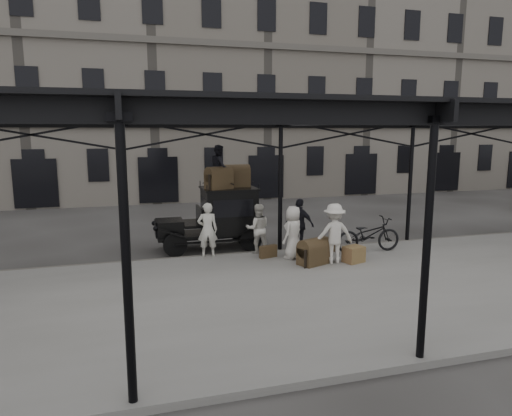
{
  "coord_description": "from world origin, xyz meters",
  "views": [
    {
      "loc": [
        -4.94,
        -12.35,
        4.17
      ],
      "look_at": [
        -0.96,
        1.6,
        1.7
      ],
      "focal_mm": 32.0,
      "sensor_mm": 36.0,
      "label": 1
    }
  ],
  "objects_px": {
    "porter_left": "(208,230)",
    "steamer_trunk_roof_near": "(219,180)",
    "steamer_trunk_platform": "(313,253)",
    "porter_official": "(300,224)",
    "bicycle": "(368,235)",
    "taxi": "(220,215)"
  },
  "relations": [
    {
      "from": "porter_left",
      "to": "steamer_trunk_roof_near",
      "type": "height_order",
      "value": "steamer_trunk_roof_near"
    },
    {
      "from": "porter_left",
      "to": "steamer_trunk_platform",
      "type": "bearing_deg",
      "value": 158.25
    },
    {
      "from": "porter_official",
      "to": "bicycle",
      "type": "relative_size",
      "value": 0.79
    },
    {
      "from": "bicycle",
      "to": "steamer_trunk_platform",
      "type": "relative_size",
      "value": 2.45
    },
    {
      "from": "porter_official",
      "to": "steamer_trunk_platform",
      "type": "distance_m",
      "value": 1.82
    },
    {
      "from": "porter_official",
      "to": "steamer_trunk_roof_near",
      "type": "height_order",
      "value": "steamer_trunk_roof_near"
    },
    {
      "from": "taxi",
      "to": "porter_left",
      "type": "height_order",
      "value": "taxi"
    },
    {
      "from": "bicycle",
      "to": "steamer_trunk_roof_near",
      "type": "bearing_deg",
      "value": 67.77
    },
    {
      "from": "porter_official",
      "to": "steamer_trunk_roof_near",
      "type": "bearing_deg",
      "value": 21.5
    },
    {
      "from": "porter_official",
      "to": "taxi",
      "type": "bearing_deg",
      "value": 16.32
    },
    {
      "from": "porter_official",
      "to": "steamer_trunk_platform",
      "type": "relative_size",
      "value": 1.93
    },
    {
      "from": "porter_left",
      "to": "porter_official",
      "type": "relative_size",
      "value": 1.0
    },
    {
      "from": "porter_official",
      "to": "steamer_trunk_roof_near",
      "type": "distance_m",
      "value": 3.17
    },
    {
      "from": "taxi",
      "to": "steamer_trunk_roof_near",
      "type": "distance_m",
      "value": 1.32
    },
    {
      "from": "taxi",
      "to": "porter_official",
      "type": "relative_size",
      "value": 2.07
    },
    {
      "from": "steamer_trunk_roof_near",
      "to": "steamer_trunk_platform",
      "type": "relative_size",
      "value": 0.96
    },
    {
      "from": "taxi",
      "to": "bicycle",
      "type": "distance_m",
      "value": 5.16
    },
    {
      "from": "taxi",
      "to": "steamer_trunk_platform",
      "type": "xyz_separation_m",
      "value": [
        2.22,
        -3.21,
        -0.72
      ]
    },
    {
      "from": "porter_left",
      "to": "bicycle",
      "type": "xyz_separation_m",
      "value": [
        5.26,
        -0.9,
        -0.3
      ]
    },
    {
      "from": "porter_left",
      "to": "porter_official",
      "type": "height_order",
      "value": "porter_left"
    },
    {
      "from": "taxi",
      "to": "porter_official",
      "type": "xyz_separation_m",
      "value": [
        2.44,
        -1.49,
        -0.17
      ]
    },
    {
      "from": "steamer_trunk_roof_near",
      "to": "taxi",
      "type": "bearing_deg",
      "value": 50.88
    }
  ]
}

